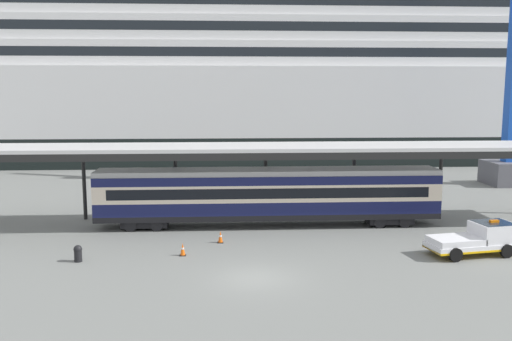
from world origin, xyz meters
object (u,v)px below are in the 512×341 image
cruise_ship (181,59)px  service_truck (479,238)px  train_carriage (268,194)px  traffic_cone_mid (220,237)px  traffic_cone_near (183,249)px  quay_bollard (78,253)px

cruise_ship → service_truck: bearing=-67.1°
cruise_ship → train_carriage: size_ratio=5.02×
service_truck → traffic_cone_mid: size_ratio=6.98×
train_carriage → traffic_cone_near: bearing=-129.2°
service_truck → traffic_cone_near: size_ratio=7.25×
train_carriage → traffic_cone_near: size_ratio=32.06×
train_carriage → traffic_cone_mid: size_ratio=30.88×
service_truck → quay_bollard: service_truck is taller
train_carriage → service_truck: 14.17m
traffic_cone_near → cruise_ship: bearing=94.3°
traffic_cone_mid → quay_bollard: (-8.02, -3.43, 0.13)m
traffic_cone_near → traffic_cone_mid: (2.19, 2.61, 0.01)m
service_truck → cruise_ship: bearing=112.9°
cruise_ship → traffic_cone_near: size_ratio=160.93×
cruise_ship → traffic_cone_mid: (5.95, -46.98, -13.83)m
train_carriage → cruise_ship: bearing=102.3°
train_carriage → service_truck: (11.91, -7.56, -1.32)m
train_carriage → quay_bollard: bearing=-146.1°
service_truck → quay_bollard: 23.33m
service_truck → traffic_cone_mid: 15.67m
train_carriage → traffic_cone_near: train_carriage is taller
traffic_cone_mid → quay_bollard: bearing=-156.8°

